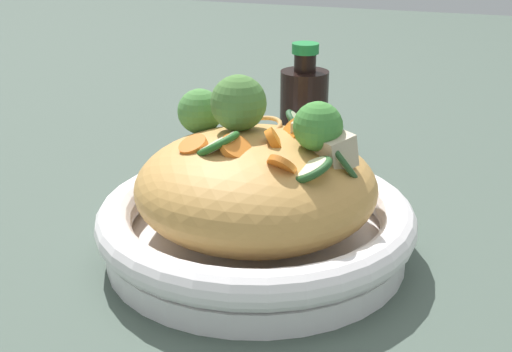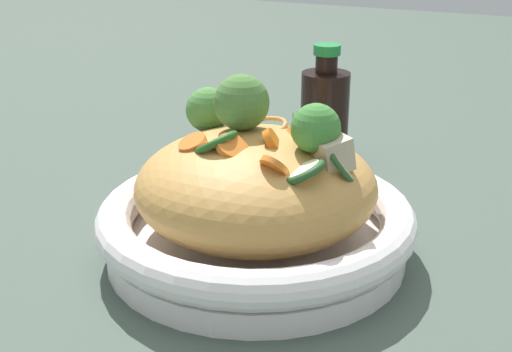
# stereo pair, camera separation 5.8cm
# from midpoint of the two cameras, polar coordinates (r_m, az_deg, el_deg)

# --- Properties ---
(ground_plane) EXTENTS (3.00, 3.00, 0.00)m
(ground_plane) POSITION_cam_midpoint_polar(r_m,az_deg,el_deg) (0.61, 2.73, -6.54)
(ground_plane) COLOR #445349
(serving_bowl) EXTENTS (0.28, 0.28, 0.05)m
(serving_bowl) POSITION_cam_midpoint_polar(r_m,az_deg,el_deg) (0.60, 2.78, -4.29)
(serving_bowl) COLOR white
(serving_bowl) RESTS_ON ground_plane
(noodle_heap) EXTENTS (0.21, 0.21, 0.09)m
(noodle_heap) POSITION_cam_midpoint_polar(r_m,az_deg,el_deg) (0.58, 2.85, -0.85)
(noodle_heap) COLOR #C48E48
(noodle_heap) RESTS_ON serving_bowl
(broccoli_florets) EXTENTS (0.10, 0.17, 0.07)m
(broccoli_florets) POSITION_cam_midpoint_polar(r_m,az_deg,el_deg) (0.59, 2.34, 5.24)
(broccoli_florets) COLOR #9FBB6F
(broccoli_florets) RESTS_ON serving_bowl
(carrot_coins) EXTENTS (0.14, 0.11, 0.03)m
(carrot_coins) POSITION_cam_midpoint_polar(r_m,az_deg,el_deg) (0.56, 3.53, 2.70)
(carrot_coins) COLOR orange
(carrot_coins) RESTS_ON serving_bowl
(zucchini_slices) EXTENTS (0.14, 0.14, 0.04)m
(zucchini_slices) POSITION_cam_midpoint_polar(r_m,az_deg,el_deg) (0.56, 5.91, 2.03)
(zucchini_slices) COLOR beige
(zucchini_slices) RESTS_ON serving_bowl
(chicken_chunks) EXTENTS (0.07, 0.06, 0.03)m
(chicken_chunks) POSITION_cam_midpoint_polar(r_m,az_deg,el_deg) (0.56, 8.56, 2.46)
(chicken_chunks) COLOR #C4B093
(chicken_chunks) RESTS_ON serving_bowl
(soy_sauce_bottle) EXTENTS (0.06, 0.06, 0.14)m
(soy_sauce_bottle) POSITION_cam_midpoint_polar(r_m,az_deg,el_deg) (0.79, 7.82, 4.84)
(soy_sauce_bottle) COLOR black
(soy_sauce_bottle) RESTS_ON ground_plane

